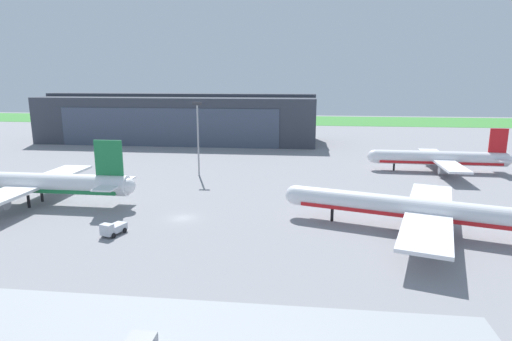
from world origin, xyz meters
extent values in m
plane|color=gray|center=(0.00, 0.00, 0.00)|extent=(440.00, 440.00, 0.00)
cube|color=#3F883B|center=(0.00, 185.17, 0.04)|extent=(440.00, 56.00, 0.08)
cube|color=#383D47|center=(-28.39, 95.13, 8.89)|extent=(108.23, 30.25, 17.79)
cube|color=#424C60|center=(-28.39, 79.86, 7.12)|extent=(82.25, 0.30, 14.23)
cube|color=#383D47|center=(-28.39, 95.13, 18.39)|extent=(108.23, 7.26, 1.20)
cylinder|color=silver|center=(41.70, -2.75, 4.09)|extent=(43.60, 16.37, 3.61)
sphere|color=silver|center=(20.43, 3.70, 4.09)|extent=(3.47, 3.47, 3.47)
cube|color=red|center=(41.70, -2.75, 3.10)|extent=(40.21, 15.37, 0.63)
cube|color=silver|center=(45.42, 6.44, 3.64)|extent=(11.97, 19.07, 0.56)
cube|color=silver|center=(39.69, -12.46, 3.64)|extent=(11.97, 19.07, 0.56)
cylinder|color=gray|center=(44.24, 5.32, 2.35)|extent=(3.86, 2.90, 1.99)
cylinder|color=gray|center=(39.33, -10.87, 2.35)|extent=(3.86, 2.90, 1.99)
cylinder|color=black|center=(27.23, 1.64, 1.14)|extent=(0.56, 0.56, 2.29)
cylinder|color=black|center=(43.96, -1.45, 1.14)|extent=(0.56, 0.56, 2.29)
cylinder|color=black|center=(42.85, -5.08, 1.14)|extent=(0.56, 0.56, 2.29)
cylinder|color=white|center=(-33.79, 5.01, 4.54)|extent=(43.07, 4.54, 4.09)
sphere|color=white|center=(-12.28, 4.78, 4.54)|extent=(3.19, 3.19, 3.19)
cube|color=#1E7A42|center=(-33.79, 5.01, 3.42)|extent=(39.63, 4.55, 0.71)
cube|color=#1E7A42|center=(-15.72, 4.82, 10.05)|extent=(5.60, 0.46, 6.94)
cube|color=white|center=(-14.83, 7.87, 4.95)|extent=(3.93, 5.76, 0.28)
cube|color=white|center=(-14.89, 1.75, 4.95)|extent=(3.93, 5.76, 0.28)
cube|color=white|center=(-32.82, 14.89, 4.03)|extent=(7.07, 17.62, 0.56)
cylinder|color=gray|center=(-33.64, 13.50, 2.61)|extent=(3.90, 2.29, 2.25)
cylinder|color=black|center=(-32.05, 7.14, 1.25)|extent=(0.56, 0.56, 2.50)
cylinder|color=black|center=(-32.09, 2.85, 1.25)|extent=(0.56, 0.56, 2.50)
cylinder|color=silver|center=(58.48, 46.67, 3.82)|extent=(34.64, 4.81, 3.78)
sphere|color=silver|center=(41.22, 47.19, 3.82)|extent=(3.62, 3.62, 3.62)
sphere|color=silver|center=(75.75, 46.15, 3.82)|extent=(2.94, 2.94, 2.94)
cube|color=red|center=(58.48, 46.67, 2.78)|extent=(31.88, 4.77, 0.66)
cube|color=red|center=(72.99, 46.24, 8.92)|extent=(4.50, 0.53, 6.42)
cube|color=silver|center=(73.76, 49.06, 4.20)|extent=(3.27, 5.38, 0.28)
cube|color=silver|center=(73.59, 43.37, 4.20)|extent=(3.27, 5.38, 0.28)
cube|color=silver|center=(59.44, 55.61, 3.35)|extent=(6.00, 16.01, 0.56)
cube|color=silver|center=(58.90, 37.69, 3.35)|extent=(6.00, 16.01, 0.56)
cylinder|color=gray|center=(58.61, 54.37, 2.01)|extent=(3.65, 2.18, 2.08)
cylinder|color=gray|center=(58.14, 38.98, 2.01)|extent=(3.65, 2.18, 2.08)
cylinder|color=black|center=(46.74, 47.03, 0.97)|extent=(0.56, 0.56, 1.93)
cylinder|color=black|center=(59.92, 48.61, 0.97)|extent=(0.56, 0.56, 1.93)
cylinder|color=black|center=(59.80, 44.65, 0.97)|extent=(0.56, 0.56, 1.93)
cube|color=#B7BCC6|center=(-9.29, -10.86, 1.34)|extent=(2.30, 1.83, 1.86)
cube|color=#B7BCC6|center=(-8.65, -8.75, 0.98)|extent=(2.82, 3.56, 1.15)
cylinder|color=black|center=(-10.27, -10.32, 0.40)|extent=(0.49, 0.85, 0.81)
cylinder|color=black|center=(-8.18, -10.96, 0.40)|extent=(0.49, 0.85, 0.81)
cylinder|color=black|center=(-9.50, -7.79, 0.40)|extent=(0.49, 0.85, 0.81)
cylinder|color=black|center=(-7.41, -8.43, 0.40)|extent=(0.49, 0.85, 0.81)
cylinder|color=#99999E|center=(-5.49, 34.59, 9.18)|extent=(0.44, 0.44, 18.35)
cube|color=#333338|center=(-5.49, 34.59, 18.75)|extent=(2.40, 0.50, 0.80)
camera|label=1|loc=(22.12, -73.02, 25.40)|focal=30.09mm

